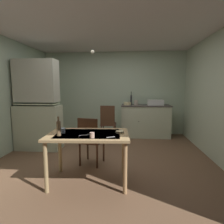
% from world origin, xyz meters
% --- Properties ---
extents(ground_plane, '(5.28, 5.28, 0.00)m').
position_xyz_m(ground_plane, '(0.00, 0.00, 0.00)').
color(ground_plane, brown).
extents(wall_back, '(4.38, 0.10, 2.51)m').
position_xyz_m(wall_back, '(0.00, 2.17, 1.25)').
color(wall_back, beige).
rests_on(wall_back, ground).
extents(wall_left, '(0.10, 4.35, 2.51)m').
position_xyz_m(wall_left, '(-2.19, 0.00, 1.25)').
color(wall_left, '#B4CBB0').
rests_on(wall_left, ground).
extents(wall_right, '(0.10, 4.35, 2.51)m').
position_xyz_m(wall_right, '(2.19, 0.00, 1.25)').
color(wall_right, beige).
rests_on(wall_right, ground).
extents(ceiling_slab, '(4.38, 4.35, 0.10)m').
position_xyz_m(ceiling_slab, '(0.00, 0.00, 2.56)').
color(ceiling_slab, silver).
extents(hutch_cabinet, '(1.02, 0.45, 2.05)m').
position_xyz_m(hutch_cabinet, '(-1.61, 0.42, 0.96)').
color(hutch_cabinet, beige).
rests_on(hutch_cabinet, ground).
extents(counter_cabinet, '(1.41, 0.64, 0.93)m').
position_xyz_m(counter_cabinet, '(0.96, 1.80, 0.47)').
color(counter_cabinet, beige).
rests_on(counter_cabinet, ground).
extents(sink_basin, '(0.44, 0.34, 0.15)m').
position_xyz_m(sink_basin, '(1.24, 1.80, 1.01)').
color(sink_basin, white).
rests_on(sink_basin, counter_cabinet).
extents(hand_pump, '(0.05, 0.27, 0.39)m').
position_xyz_m(hand_pump, '(0.54, 1.85, 1.10)').
color(hand_pump, '#232328').
rests_on(hand_pump, counter_cabinet).
extents(mixing_bowl_counter, '(0.22, 0.22, 0.08)m').
position_xyz_m(mixing_bowl_counter, '(0.43, 1.75, 0.97)').
color(mixing_bowl_counter, beige).
rests_on(mixing_bowl_counter, counter_cabinet).
extents(stoneware_crock, '(0.11, 0.11, 0.14)m').
position_xyz_m(stoneware_crock, '(0.68, 1.85, 1.00)').
color(stoneware_crock, beige).
rests_on(stoneware_crock, counter_cabinet).
extents(dining_table, '(1.25, 0.85, 0.76)m').
position_xyz_m(dining_table, '(-0.12, -1.01, 0.66)').
color(dining_table, tan).
rests_on(dining_table, ground).
extents(chair_far_side, '(0.48, 0.48, 0.90)m').
position_xyz_m(chair_far_side, '(-0.22, -0.39, 0.48)').
color(chair_far_side, '#4E2F1C').
rests_on(chair_far_side, ground).
extents(chair_by_counter, '(0.41, 0.41, 0.96)m').
position_xyz_m(chair_by_counter, '(-0.08, 1.27, 0.50)').
color(chair_by_counter, '#532F23').
rests_on(chair_by_counter, ground).
extents(serving_bowl_wide, '(0.12, 0.12, 0.03)m').
position_xyz_m(serving_bowl_wide, '(0.35, -0.94, 0.77)').
color(serving_bowl_wide, beige).
rests_on(serving_bowl_wide, dining_table).
extents(teacup_mint, '(0.07, 0.07, 0.08)m').
position_xyz_m(teacup_mint, '(-0.01, -1.26, 0.80)').
color(teacup_mint, tan).
rests_on(teacup_mint, dining_table).
extents(teacup_cream, '(0.08, 0.08, 0.08)m').
position_xyz_m(teacup_cream, '(-0.51, -1.04, 0.80)').
color(teacup_cream, '#9EB2C6').
rests_on(teacup_cream, dining_table).
extents(glass_bottle, '(0.06, 0.06, 0.28)m').
position_xyz_m(glass_bottle, '(-0.51, -1.18, 0.87)').
color(glass_bottle, olive).
rests_on(glass_bottle, dining_table).
extents(table_knife, '(0.19, 0.11, 0.00)m').
position_xyz_m(table_knife, '(-0.13, -1.12, 0.76)').
color(table_knife, silver).
rests_on(table_knife, dining_table).
extents(teaspoon_near_bowl, '(0.12, 0.08, 0.00)m').
position_xyz_m(teaspoon_near_bowl, '(0.24, -1.20, 0.76)').
color(teaspoon_near_bowl, beige).
rests_on(teaspoon_near_bowl, dining_table).
extents(teaspoon_by_cup, '(0.04, 0.13, 0.00)m').
position_xyz_m(teaspoon_by_cup, '(0.35, -0.77, 0.76)').
color(teaspoon_by_cup, beige).
rests_on(teaspoon_by_cup, dining_table).
extents(pendant_bulb, '(0.08, 0.08, 0.08)m').
position_xyz_m(pendant_bulb, '(-0.26, 0.15, 2.15)').
color(pendant_bulb, '#F9EFCC').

